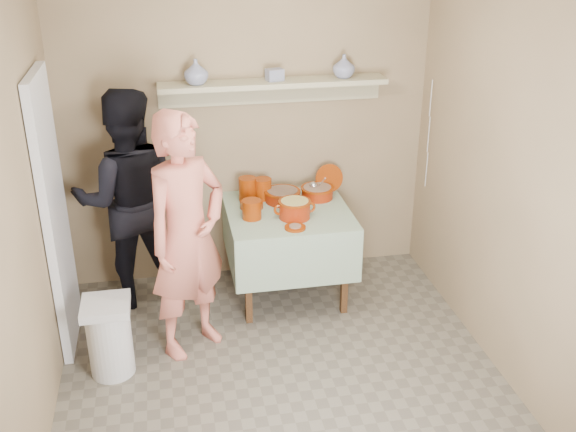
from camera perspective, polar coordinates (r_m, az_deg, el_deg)
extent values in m
plane|color=#645D4F|center=(4.64, -0.09, -14.76)|extent=(3.50, 3.50, 0.00)
cube|color=silver|center=(4.94, -19.12, 0.02)|extent=(0.06, 0.70, 2.00)
cylinder|color=#702305|center=(5.51, -3.45, 2.31)|extent=(0.14, 0.14, 0.19)
cylinder|color=#702305|center=(5.54, -2.14, 2.32)|extent=(0.14, 0.14, 0.17)
cylinder|color=#702305|center=(5.18, -3.09, 0.56)|extent=(0.15, 0.15, 0.15)
cylinder|color=#702305|center=(5.38, -3.10, 0.96)|extent=(0.19, 0.19, 0.05)
cylinder|color=#702305|center=(5.68, 3.51, 3.23)|extent=(0.24, 0.10, 0.23)
imported|color=navy|center=(5.46, 4.75, 12.53)|extent=(0.23, 0.23, 0.18)
imported|color=navy|center=(5.27, -7.79, 12.00)|extent=(0.21, 0.21, 0.19)
cube|color=navy|center=(5.35, -1.14, 11.87)|extent=(0.15, 0.12, 0.09)
imported|color=#CF6B59|center=(4.68, -8.53, -1.73)|extent=(0.77, 0.73, 1.78)
imported|color=black|center=(5.39, -13.37, 1.39)|extent=(0.89, 0.71, 1.76)
cube|color=#8F7857|center=(5.58, -3.49, 7.39)|extent=(3.00, 0.02, 2.60)
cube|color=#8F7857|center=(2.50, 7.74, -16.59)|extent=(3.00, 0.02, 2.60)
cube|color=#8F7857|center=(3.98, -22.00, -1.65)|extent=(0.02, 3.50, 2.60)
cube|color=#8F7857|center=(4.46, 19.35, 1.53)|extent=(0.02, 3.50, 2.60)
cube|color=#4C2D16|center=(5.15, -3.39, -5.59)|extent=(0.05, 0.05, 0.71)
cube|color=#4C2D16|center=(5.29, 4.83, -4.81)|extent=(0.05, 0.05, 0.71)
cube|color=#4C2D16|center=(5.82, -4.39, -1.90)|extent=(0.05, 0.05, 0.71)
cube|color=#4C2D16|center=(5.94, 2.91, -1.30)|extent=(0.05, 0.05, 0.71)
cube|color=#4C2D16|center=(5.37, -0.01, 0.24)|extent=(0.90, 0.90, 0.04)
cube|color=#1E592D|center=(5.36, -0.01, 0.49)|extent=(0.96, 0.96, 0.01)
cube|color=#1E592D|center=(5.03, 1.01, -3.93)|extent=(0.96, 0.01, 0.44)
cube|color=#1E592D|center=(5.88, -0.89, 0.44)|extent=(0.96, 0.01, 0.44)
cube|color=#1E592D|center=(5.39, -5.03, -1.99)|extent=(0.01, 0.96, 0.44)
cube|color=#1E592D|center=(5.55, 4.86, -1.16)|extent=(0.01, 0.96, 0.44)
cylinder|color=maroon|center=(5.49, -0.47, 1.70)|extent=(0.28, 0.28, 0.09)
cylinder|color=#702305|center=(5.47, -0.48, 2.10)|extent=(0.30, 0.30, 0.01)
cylinder|color=brown|center=(5.48, -0.48, 1.95)|extent=(0.25, 0.25, 0.05)
cylinder|color=maroon|center=(5.56, 2.49, 2.00)|extent=(0.26, 0.26, 0.09)
cylinder|color=#702305|center=(5.55, 2.50, 2.39)|extent=(0.28, 0.28, 0.01)
cylinder|color=#8C6B54|center=(5.55, 2.49, 2.24)|extent=(0.23, 0.23, 0.05)
cylinder|color=silver|center=(5.42, 2.89, 2.88)|extent=(0.01, 0.22, 0.16)
sphere|color=silver|center=(5.55, 2.18, 2.58)|extent=(0.07, 0.07, 0.07)
cylinder|color=maroon|center=(5.19, 0.57, 0.56)|extent=(0.24, 0.24, 0.14)
cylinder|color=#702305|center=(5.16, 0.57, 1.21)|extent=(0.25, 0.25, 0.01)
cylinder|color=tan|center=(5.17, 0.57, 1.06)|extent=(0.21, 0.21, 0.05)
torus|color=#702305|center=(5.16, -0.74, 0.53)|extent=(0.09, 0.02, 0.09)
torus|color=#702305|center=(5.21, 1.86, 0.73)|extent=(0.09, 0.02, 0.09)
cylinder|color=#702305|center=(5.03, 0.61, -0.98)|extent=(0.16, 0.16, 0.02)
cylinder|color=#8C6B54|center=(5.03, 0.61, -0.87)|extent=(0.09, 0.09, 0.01)
cube|color=tan|center=(5.37, -1.24, 11.18)|extent=(1.80, 0.25, 0.04)
cube|color=tan|center=(5.51, -1.44, 10.45)|extent=(1.80, 0.02, 0.18)
cylinder|color=silver|center=(4.83, -14.83, -10.22)|extent=(0.30, 0.30, 0.50)
cube|color=silver|center=(4.68, -15.19, -7.39)|extent=(0.32, 0.32, 0.06)
cylinder|color=silver|center=(5.64, 12.01, 9.74)|extent=(0.01, 0.01, 0.30)
cylinder|color=silver|center=(5.70, 11.82, 6.77)|extent=(0.01, 0.01, 0.30)
cylinder|color=silver|center=(5.78, 11.64, 3.88)|extent=(0.01, 0.01, 0.30)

